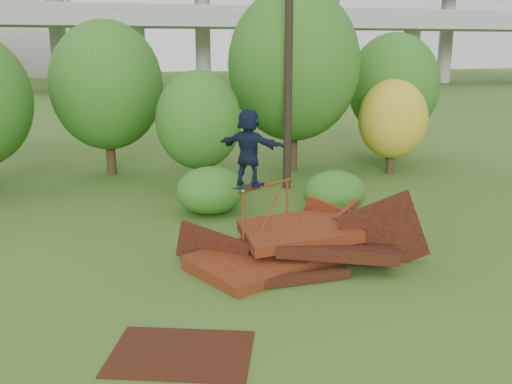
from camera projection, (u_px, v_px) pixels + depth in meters
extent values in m
plane|color=#2D5116|center=(318.00, 287.00, 11.81)|extent=(240.00, 240.00, 0.00)
cube|color=#3F130B|center=(268.00, 258.00, 12.95)|extent=(3.90, 3.26, 0.56)
cube|color=black|center=(335.00, 247.00, 12.99)|extent=(3.07, 2.45, 0.52)
cube|color=#3F130B|center=(299.00, 231.00, 13.21)|extent=(2.59, 1.70, 0.54)
cube|color=black|center=(383.00, 236.00, 13.02)|extent=(2.17, 0.65, 2.14)
cube|color=#3F130B|center=(326.00, 224.00, 14.25)|extent=(1.25, 1.11, 1.50)
cube|color=black|center=(213.00, 250.00, 12.99)|extent=(1.59, 1.22, 1.22)
cube|color=black|center=(298.00, 279.00, 11.92)|extent=(2.37, 0.32, 0.19)
cube|color=#3F130B|center=(346.00, 210.00, 13.97)|extent=(1.05, 0.95, 0.31)
cylinder|color=maroon|center=(243.00, 229.00, 12.84)|extent=(0.06, 0.06, 1.71)
cylinder|color=maroon|center=(287.00, 214.00, 14.00)|extent=(0.06, 0.06, 1.71)
cylinder|color=maroon|center=(266.00, 186.00, 13.21)|extent=(1.60, 1.10, 0.06)
cube|color=black|center=(249.00, 186.00, 12.75)|extent=(0.82, 0.66, 0.03)
cylinder|color=beige|center=(243.00, 191.00, 12.48)|extent=(0.07, 0.06, 0.06)
cylinder|color=beige|center=(237.00, 190.00, 12.60)|extent=(0.07, 0.06, 0.06)
cylinder|color=beige|center=(261.00, 186.00, 12.92)|extent=(0.07, 0.06, 0.06)
cylinder|color=beige|center=(255.00, 185.00, 13.04)|extent=(0.07, 0.06, 0.06)
imported|color=black|center=(249.00, 148.00, 12.54)|extent=(1.51, 1.44, 1.71)
cube|color=#35170B|center=(181.00, 353.00, 9.21)|extent=(2.66, 2.27, 0.03)
cylinder|color=black|center=(111.00, 151.00, 22.20)|extent=(0.36, 0.36, 1.87)
ellipsoid|color=#245015|center=(107.00, 85.00, 21.59)|extent=(4.24, 4.24, 4.88)
cylinder|color=black|center=(200.00, 171.00, 19.87)|extent=(0.32, 0.32, 1.35)
ellipsoid|color=#245015|center=(199.00, 120.00, 19.44)|extent=(2.93, 2.93, 3.37)
cylinder|color=black|center=(293.00, 143.00, 23.00)|extent=(0.39, 0.39, 2.26)
ellipsoid|color=#245015|center=(294.00, 65.00, 22.26)|extent=(5.17, 5.17, 5.94)
cylinder|color=black|center=(390.00, 159.00, 22.54)|extent=(0.30, 0.30, 1.15)
ellipsoid|color=#A58C19|center=(393.00, 119.00, 22.16)|extent=(2.67, 2.67, 3.08)
cylinder|color=black|center=(390.00, 140.00, 25.23)|extent=(0.35, 0.35, 1.78)
ellipsoid|color=#245015|center=(393.00, 86.00, 24.66)|extent=(3.92, 3.92, 4.51)
ellipsoid|color=#245015|center=(210.00, 190.00, 16.95)|extent=(2.05, 1.89, 1.42)
ellipsoid|color=#245015|center=(334.00, 193.00, 16.89)|extent=(1.87, 1.71, 1.32)
cylinder|color=black|center=(289.00, 36.00, 19.01)|extent=(0.28, 0.28, 10.44)
cube|color=gray|center=(135.00, 21.00, 66.12)|extent=(160.00, 9.00, 1.40)
cylinder|color=gray|center=(136.00, 56.00, 67.09)|extent=(2.20, 2.20, 8.00)
cylinder|color=gray|center=(282.00, 56.00, 71.57)|extent=(2.20, 2.20, 8.00)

